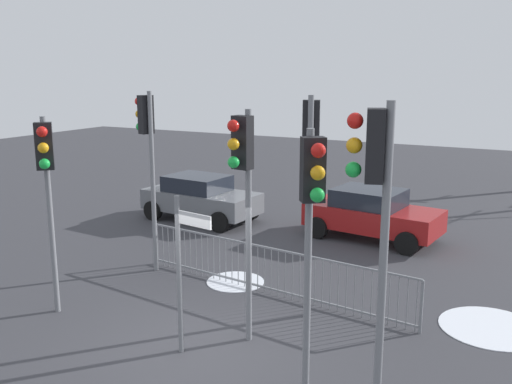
{
  "coord_description": "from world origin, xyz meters",
  "views": [
    {
      "loc": [
        5.22,
        -7.67,
        4.82
      ],
      "look_at": [
        -0.78,
        3.66,
        2.05
      ],
      "focal_mm": 39.5,
      "sensor_mm": 36.0,
      "label": 1
    }
  ],
  "objects_px": {
    "traffic_light_foreground_left": "(312,207)",
    "car_grey_trailing": "(200,197)",
    "traffic_light_mid_right": "(46,173)",
    "car_red_far": "(372,213)",
    "traffic_light_mid_left": "(243,176)",
    "traffic_light_rear_left": "(310,156)",
    "direction_sign_post": "(182,267)",
    "traffic_light_foreground_right": "(374,198)",
    "traffic_light_rear_right": "(147,141)"
  },
  "relations": [
    {
      "from": "traffic_light_foreground_right",
      "to": "car_grey_trailing",
      "type": "height_order",
      "value": "traffic_light_foreground_right"
    },
    {
      "from": "traffic_light_foreground_left",
      "to": "traffic_light_rear_right",
      "type": "height_order",
      "value": "traffic_light_rear_right"
    },
    {
      "from": "traffic_light_foreground_left",
      "to": "car_red_far",
      "type": "relative_size",
      "value": 1.02
    },
    {
      "from": "traffic_light_rear_left",
      "to": "traffic_light_foreground_right",
      "type": "bearing_deg",
      "value": -75.26
    },
    {
      "from": "traffic_light_mid_left",
      "to": "traffic_light_foreground_left",
      "type": "bearing_deg",
      "value": 154.22
    },
    {
      "from": "traffic_light_mid_left",
      "to": "traffic_light_rear_left",
      "type": "distance_m",
      "value": 1.82
    },
    {
      "from": "traffic_light_foreground_left",
      "to": "car_grey_trailing",
      "type": "relative_size",
      "value": 1.03
    },
    {
      "from": "traffic_light_foreground_right",
      "to": "car_grey_trailing",
      "type": "xyz_separation_m",
      "value": [
        -8.15,
        8.35,
        -2.52
      ]
    },
    {
      "from": "traffic_light_mid_right",
      "to": "direction_sign_post",
      "type": "xyz_separation_m",
      "value": [
        3.19,
        -0.11,
        -1.33
      ]
    },
    {
      "from": "traffic_light_mid_left",
      "to": "traffic_light_rear_left",
      "type": "xyz_separation_m",
      "value": [
        0.5,
        1.75,
        0.14
      ]
    },
    {
      "from": "car_grey_trailing",
      "to": "car_red_far",
      "type": "relative_size",
      "value": 0.98
    },
    {
      "from": "traffic_light_foreground_right",
      "to": "car_grey_trailing",
      "type": "bearing_deg",
      "value": 27.36
    },
    {
      "from": "traffic_light_rear_left",
      "to": "car_grey_trailing",
      "type": "relative_size",
      "value": 1.12
    },
    {
      "from": "traffic_light_mid_right",
      "to": "car_red_far",
      "type": "relative_size",
      "value": 1.0
    },
    {
      "from": "traffic_light_foreground_left",
      "to": "direction_sign_post",
      "type": "bearing_deg",
      "value": -44.33
    },
    {
      "from": "car_grey_trailing",
      "to": "direction_sign_post",
      "type": "bearing_deg",
      "value": -54.3
    },
    {
      "from": "traffic_light_foreground_left",
      "to": "car_grey_trailing",
      "type": "distance_m",
      "value": 10.92
    },
    {
      "from": "traffic_light_foreground_right",
      "to": "direction_sign_post",
      "type": "relative_size",
      "value": 1.6
    },
    {
      "from": "direction_sign_post",
      "to": "car_grey_trailing",
      "type": "height_order",
      "value": "direction_sign_post"
    },
    {
      "from": "traffic_light_foreground_left",
      "to": "car_grey_trailing",
      "type": "xyz_separation_m",
      "value": [
        -7.15,
        7.95,
        -2.2
      ]
    },
    {
      "from": "traffic_light_mid_left",
      "to": "traffic_light_rear_right",
      "type": "distance_m",
      "value": 4.55
    },
    {
      "from": "traffic_light_foreground_right",
      "to": "car_red_far",
      "type": "relative_size",
      "value": 1.13
    },
    {
      "from": "traffic_light_rear_left",
      "to": "traffic_light_foreground_right",
      "type": "height_order",
      "value": "traffic_light_foreground_right"
    },
    {
      "from": "traffic_light_rear_left",
      "to": "traffic_light_mid_right",
      "type": "bearing_deg",
      "value": -170.35
    },
    {
      "from": "traffic_light_rear_right",
      "to": "car_grey_trailing",
      "type": "bearing_deg",
      "value": 33.72
    },
    {
      "from": "traffic_light_mid_right",
      "to": "car_red_far",
      "type": "height_order",
      "value": "traffic_light_mid_right"
    },
    {
      "from": "traffic_light_mid_right",
      "to": "traffic_light_rear_right",
      "type": "relative_size",
      "value": 0.91
    },
    {
      "from": "traffic_light_rear_right",
      "to": "car_grey_trailing",
      "type": "xyz_separation_m",
      "value": [
        -1.54,
        4.5,
        -2.43
      ]
    },
    {
      "from": "traffic_light_rear_left",
      "to": "traffic_light_foreground_left",
      "type": "bearing_deg",
      "value": -86.36
    },
    {
      "from": "traffic_light_rear_left",
      "to": "car_red_far",
      "type": "relative_size",
      "value": 1.1
    },
    {
      "from": "traffic_light_mid_right",
      "to": "traffic_light_rear_left",
      "type": "distance_m",
      "value": 5.08
    },
    {
      "from": "car_red_far",
      "to": "traffic_light_foreground_right",
      "type": "bearing_deg",
      "value": -67.06
    },
    {
      "from": "traffic_light_foreground_left",
      "to": "direction_sign_post",
      "type": "xyz_separation_m",
      "value": [
        -2.46,
        0.3,
        -1.39
      ]
    },
    {
      "from": "traffic_light_mid_left",
      "to": "traffic_light_foreground_left",
      "type": "height_order",
      "value": "traffic_light_mid_left"
    },
    {
      "from": "traffic_light_foreground_right",
      "to": "traffic_light_mid_right",
      "type": "bearing_deg",
      "value": 66.07
    },
    {
      "from": "traffic_light_mid_left",
      "to": "direction_sign_post",
      "type": "height_order",
      "value": "traffic_light_mid_left"
    },
    {
      "from": "traffic_light_rear_left",
      "to": "direction_sign_post",
      "type": "height_order",
      "value": "traffic_light_rear_left"
    },
    {
      "from": "traffic_light_foreground_right",
      "to": "car_red_far",
      "type": "height_order",
      "value": "traffic_light_foreground_right"
    },
    {
      "from": "car_grey_trailing",
      "to": "traffic_light_foreground_right",
      "type": "bearing_deg",
      "value": -41.55
    },
    {
      "from": "traffic_light_foreground_left",
      "to": "traffic_light_foreground_right",
      "type": "bearing_deg",
      "value": 120.79
    },
    {
      "from": "traffic_light_mid_left",
      "to": "traffic_light_mid_right",
      "type": "height_order",
      "value": "traffic_light_mid_left"
    },
    {
      "from": "traffic_light_rear_right",
      "to": "traffic_light_rear_left",
      "type": "bearing_deg",
      "value": -82.68
    },
    {
      "from": "traffic_light_foreground_left",
      "to": "car_red_far",
      "type": "xyz_separation_m",
      "value": [
        -1.57,
        8.5,
        -2.2
      ]
    },
    {
      "from": "traffic_light_rear_left",
      "to": "direction_sign_post",
      "type": "xyz_separation_m",
      "value": [
        -1.25,
        -2.57,
        -1.63
      ]
    },
    {
      "from": "traffic_light_rear_right",
      "to": "car_red_far",
      "type": "distance_m",
      "value": 6.91
    },
    {
      "from": "traffic_light_mid_right",
      "to": "traffic_light_foreground_right",
      "type": "height_order",
      "value": "traffic_light_foreground_right"
    },
    {
      "from": "traffic_light_rear_left",
      "to": "car_grey_trailing",
      "type": "height_order",
      "value": "traffic_light_rear_left"
    },
    {
      "from": "traffic_light_rear_right",
      "to": "car_grey_trailing",
      "type": "distance_m",
      "value": 5.34
    },
    {
      "from": "traffic_light_rear_right",
      "to": "car_grey_trailing",
      "type": "relative_size",
      "value": 1.11
    },
    {
      "from": "traffic_light_rear_right",
      "to": "traffic_light_mid_left",
      "type": "bearing_deg",
      "value": -105.97
    }
  ]
}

